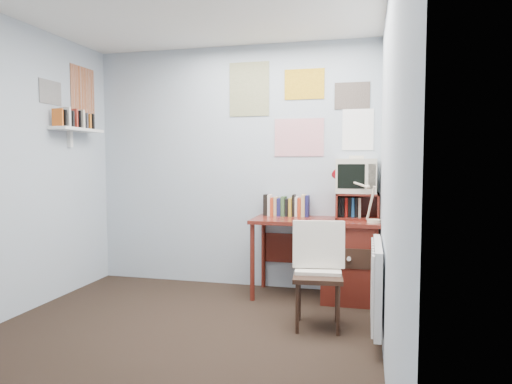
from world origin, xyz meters
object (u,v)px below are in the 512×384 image
Objects in this scene: tv_riser at (357,206)px; radiator at (377,283)px; desk at (344,257)px; desk_chair at (318,277)px; desk_lamp at (374,199)px; crt_tv at (356,174)px; wall_shelf at (77,130)px.

tv_riser is 0.50× the size of radiator.
desk is at bearing -137.04° from tv_riser.
desk_chair is at bearing -101.20° from desk.
radiator is at bearing -21.74° from desk_chair.
desk_chair is at bearing -119.74° from desk_lamp.
radiator is (0.19, -1.06, -0.77)m from crt_tv.
desk is at bearing 73.32° from desk_chair.
wall_shelf is at bearing -169.94° from crt_tv.
desk_chair is at bearing -106.93° from tv_riser.
desk_lamp reaches higher than tv_riser.
desk is 3.20× the size of crt_tv.
tv_riser is at bearing 67.60° from desk_chair.
desk_lamp is at bearing 51.19° from desk_chair.
radiator is at bearing -80.72° from tv_riser.
crt_tv is at bearing 68.87° from desk_chair.
desk is at bearing 107.24° from radiator.
desk_lamp reaches higher than radiator.
wall_shelf is at bearing 169.11° from radiator.
desk_lamp is (0.43, 0.65, 0.57)m from desk_chair.
crt_tv is 1.32m from radiator.
tv_riser is at bearing 10.32° from wall_shelf.
wall_shelf reaches higher than desk.
desk_lamp reaches higher than desk_chair.
desk_chair is 1.01× the size of radiator.
crt_tv is at bearing 51.92° from desk.
radiator is (0.45, -0.13, 0.01)m from desk_chair.
desk is 0.81m from desk_chair.
radiator is at bearing -10.89° from wall_shelf.
desk_lamp is at bearing -60.07° from tv_riser.
desk_chair is 1.31× the size of wall_shelf.
wall_shelf is at bearing -169.68° from tv_riser.
crt_tv is (0.10, 0.13, 0.78)m from desk.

